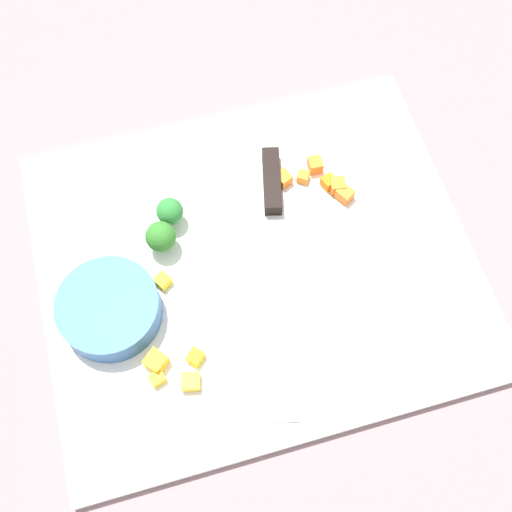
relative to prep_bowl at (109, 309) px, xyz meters
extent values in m
plane|color=gray|center=(0.16, 0.02, -0.03)|extent=(4.00, 4.00, 0.00)
cube|color=white|center=(0.16, 0.02, -0.02)|extent=(0.46, 0.39, 0.01)
cylinder|color=#2F5B93|center=(0.00, 0.00, 0.00)|extent=(0.10, 0.10, 0.03)
cube|color=silver|center=(0.16, -0.08, -0.01)|extent=(0.06, 0.15, 0.00)
cube|color=black|center=(0.20, 0.11, -0.01)|extent=(0.04, 0.08, 0.02)
cube|color=orange|center=(0.21, 0.12, -0.01)|extent=(0.01, 0.01, 0.01)
cube|color=orange|center=(0.24, 0.10, -0.01)|extent=(0.02, 0.02, 0.01)
cube|color=orange|center=(0.20, 0.12, -0.01)|extent=(0.02, 0.02, 0.01)
cube|color=orange|center=(0.27, 0.08, -0.01)|extent=(0.02, 0.02, 0.02)
cube|color=orange|center=(0.28, 0.07, -0.01)|extent=(0.02, 0.02, 0.01)
cube|color=orange|center=(0.27, 0.09, -0.01)|extent=(0.02, 0.02, 0.01)
cube|color=orange|center=(0.26, 0.11, -0.01)|extent=(0.02, 0.02, 0.02)
cube|color=orange|center=(0.22, 0.11, -0.01)|extent=(0.02, 0.02, 0.01)
cube|color=yellow|center=(0.07, -0.07, -0.01)|extent=(0.02, 0.02, 0.01)
cube|color=yellow|center=(0.06, -0.09, -0.01)|extent=(0.02, 0.02, 0.01)
cube|color=yellow|center=(0.03, -0.06, -0.01)|extent=(0.03, 0.03, 0.02)
cube|color=yellow|center=(0.06, 0.02, -0.01)|extent=(0.02, 0.02, 0.01)
cube|color=yellow|center=(0.03, -0.08, -0.01)|extent=(0.02, 0.02, 0.01)
cylinder|color=#80B762|center=(0.08, 0.09, -0.01)|extent=(0.01, 0.01, 0.01)
sphere|color=#2A7631|center=(0.08, 0.09, 0.01)|extent=(0.03, 0.03, 0.03)
cylinder|color=#8CB35B|center=(0.07, 0.06, -0.01)|extent=(0.01, 0.01, 0.01)
sphere|color=#2F7026|center=(0.07, 0.06, 0.01)|extent=(0.03, 0.03, 0.03)
camera|label=1|loc=(0.09, -0.25, 0.61)|focal=44.13mm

